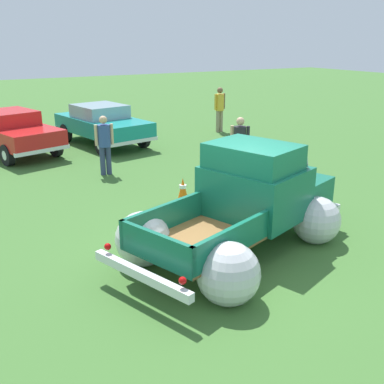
% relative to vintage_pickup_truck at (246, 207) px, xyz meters
% --- Properties ---
extents(ground_plane, '(80.00, 80.00, 0.00)m').
position_rel_vintage_pickup_truck_xyz_m(ground_plane, '(-0.37, -0.13, -0.76)').
color(ground_plane, '#3D6B2D').
extents(vintage_pickup_truck, '(4.99, 3.82, 1.96)m').
position_rel_vintage_pickup_truck_xyz_m(vintage_pickup_truck, '(0.00, 0.00, 0.00)').
color(vintage_pickup_truck, black).
rests_on(vintage_pickup_truck, ground).
extents(show_car_0, '(2.83, 4.46, 1.43)m').
position_rel_vintage_pickup_truck_xyz_m(show_car_0, '(-2.53, 9.69, 0.02)').
color(show_car_0, black).
rests_on(show_car_0, ground).
extents(show_car_1, '(2.59, 4.44, 1.43)m').
position_rel_vintage_pickup_truck_xyz_m(show_car_1, '(0.56, 9.55, 0.02)').
color(show_car_1, black).
rests_on(show_car_1, ground).
extents(spectator_0, '(0.48, 0.48, 1.69)m').
position_rel_vintage_pickup_truck_xyz_m(spectator_0, '(2.45, 3.67, 0.21)').
color(spectator_0, navy).
rests_on(spectator_0, ground).
extents(spectator_1, '(0.54, 0.38, 1.68)m').
position_rel_vintage_pickup_truck_xyz_m(spectator_1, '(-0.67, 5.79, 0.20)').
color(spectator_1, navy).
rests_on(spectator_1, ground).
extents(spectator_2, '(0.54, 0.37, 1.81)m').
position_rel_vintage_pickup_truck_xyz_m(spectator_2, '(5.54, 9.42, 0.29)').
color(spectator_2, gray).
rests_on(spectator_2, ground).
extents(lane_cone_0, '(0.36, 0.36, 0.63)m').
position_rel_vintage_pickup_truck_xyz_m(lane_cone_0, '(0.08, 2.58, -0.45)').
color(lane_cone_0, black).
rests_on(lane_cone_0, ground).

